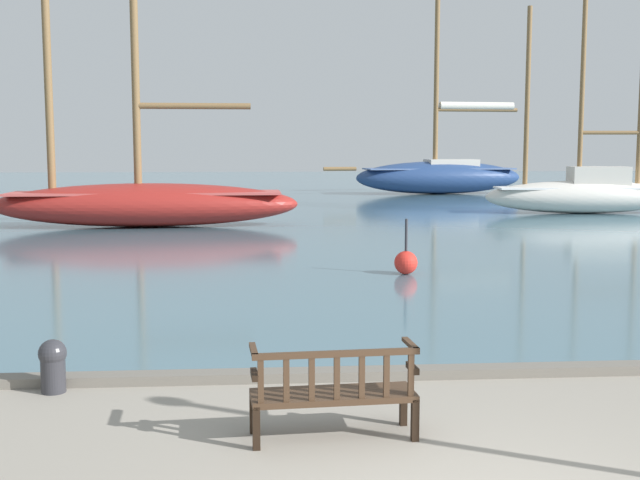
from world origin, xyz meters
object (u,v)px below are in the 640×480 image
at_px(park_bench, 334,391).
at_px(sailboat_mid_port, 585,190).
at_px(sailboat_outer_starboard, 145,198).
at_px(sailboat_centre_channel, 440,173).
at_px(mooring_bollard, 53,363).
at_px(channel_buoy, 406,262).

height_order(park_bench, sailboat_mid_port, sailboat_mid_port).
xyz_separation_m(sailboat_outer_starboard, sailboat_centre_channel, (14.53, 18.43, 0.23)).
xyz_separation_m(sailboat_mid_port, mooring_bollard, (-15.87, -23.14, -0.70)).
bearing_deg(mooring_bollard, channel_buoy, 54.48).
bearing_deg(sailboat_centre_channel, mooring_bollard, -109.18).
bearing_deg(channel_buoy, sailboat_mid_port, 56.11).
relative_size(sailboat_mid_port, channel_buoy, 9.70).
xyz_separation_m(sailboat_outer_starboard, mooring_bollard, (1.57, -18.84, -0.72)).
bearing_deg(sailboat_outer_starboard, park_bench, -77.20).
distance_m(sailboat_outer_starboard, sailboat_mid_port, 17.96).
xyz_separation_m(park_bench, sailboat_outer_starboard, (-4.67, 20.55, 0.59)).
relative_size(sailboat_mid_port, mooring_bollard, 18.80).
bearing_deg(park_bench, sailboat_mid_port, 62.80).
relative_size(sailboat_outer_starboard, sailboat_mid_port, 1.12).
relative_size(park_bench, mooring_bollard, 2.62).
bearing_deg(sailboat_centre_channel, sailboat_outer_starboard, -128.26).
height_order(sailboat_centre_channel, mooring_bollard, sailboat_centre_channel).
bearing_deg(channel_buoy, sailboat_centre_channel, 75.89).
relative_size(sailboat_outer_starboard, channel_buoy, 10.85).
height_order(park_bench, sailboat_centre_channel, sailboat_centre_channel).
xyz_separation_m(sailboat_mid_port, sailboat_centre_channel, (-2.91, 14.13, 0.25)).
distance_m(sailboat_mid_port, channel_buoy, 18.52).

